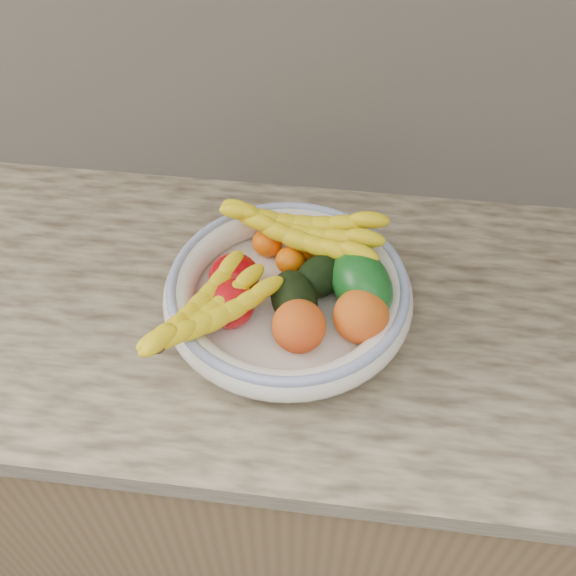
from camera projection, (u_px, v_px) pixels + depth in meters
The scene contains 14 objects.
kitchen_counter at pixel (289, 432), 1.38m from camera, with size 2.44×0.66×1.40m.
fruit_bowl at pixel (288, 293), 1.00m from camera, with size 0.39×0.39×0.08m.
clementine_back_left at pixel (268, 242), 1.07m from camera, with size 0.05×0.05×0.05m, color #FF6705.
clementine_back_right at pixel (305, 246), 1.06m from camera, with size 0.06×0.06×0.05m, color #EA6104.
clementine_back_mid at pixel (290, 261), 1.04m from camera, with size 0.05×0.05×0.04m, color orange.
tomato_left at pixel (234, 276), 1.01m from camera, with size 0.08×0.08×0.07m, color #A30309.
tomato_near_left at pixel (229, 304), 0.97m from camera, with size 0.08×0.08×0.07m, color red.
avocado_center at pixel (294, 298), 0.97m from camera, with size 0.07×0.10×0.07m, color black.
avocado_right at pixel (322, 275), 1.01m from camera, with size 0.07×0.09×0.07m, color black.
green_mango at pixel (361, 284), 0.98m from camera, with size 0.08×0.13×0.09m, color #0E4C16.
peach_front at pixel (299, 326), 0.94m from camera, with size 0.08×0.08×0.08m, color orange.
peach_right at pixel (361, 316), 0.95m from camera, with size 0.08×0.08×0.08m, color orange.
banana_bunch_back at pixel (300, 234), 1.03m from camera, with size 0.29×0.11×0.08m, color yellow, non-canonical shape.
banana_bunch_front at pixel (207, 315), 0.93m from camera, with size 0.25×0.10×0.07m, color yellow, non-canonical shape.
Camera 1 is at (0.08, 1.01, 1.70)m, focal length 40.00 mm.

